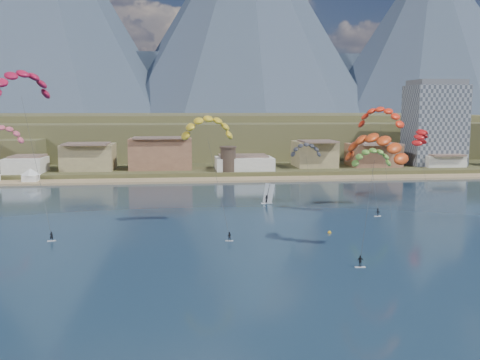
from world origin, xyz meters
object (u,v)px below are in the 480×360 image
object	(u,v)px
watchtower	(228,159)
windsurfer	(267,197)
kitesurfer_yellow	(208,124)
kitesurfer_orange	(375,144)
buoy	(330,232)
apartment_tower	(435,123)
kitesurfer_green	(372,155)
kitesurfer_red	(20,80)

from	to	relation	value
watchtower	windsurfer	bearing A→B (deg)	-84.30
watchtower	kitesurfer_yellow	bearing A→B (deg)	-97.97
kitesurfer_orange	buoy	bearing A→B (deg)	110.26
apartment_tower	buoy	xyz separation A→B (m)	(-68.28, -98.77, -17.70)
kitesurfer_yellow	windsurfer	world-z (taller)	kitesurfer_yellow
kitesurfer_orange	buoy	size ratio (longest dim) A/B	32.26
watchtower	windsurfer	distance (m)	52.36
kitesurfer_yellow	buoy	distance (m)	31.24
buoy	apartment_tower	bearing A→B (deg)	55.34
buoy	windsurfer	bearing A→B (deg)	101.26
windsurfer	buoy	world-z (taller)	windsurfer
kitesurfer_yellow	windsurfer	size ratio (longest dim) A/B	4.89
kitesurfer_green	kitesurfer_red	bearing A→B (deg)	-166.71
apartment_tower	kitesurfer_orange	world-z (taller)	apartment_tower
kitesurfer_yellow	windsurfer	distance (m)	35.08
apartment_tower	buoy	distance (m)	121.37
kitesurfer_yellow	kitesurfer_green	distance (m)	45.15
apartment_tower	kitesurfer_red	bearing A→B (deg)	-144.49
watchtower	kitesurfer_orange	xyz separation A→B (m)	(15.86, -95.99, 11.24)
kitesurfer_green	buoy	bearing A→B (deg)	-123.40
apartment_tower	kitesurfer_green	distance (m)	88.08
watchtower	kitesurfer_orange	bearing A→B (deg)	-80.62
kitesurfer_yellow	kitesurfer_green	bearing A→B (deg)	25.25
kitesurfer_red	kitesurfer_green	distance (m)	78.84
kitesurfer_orange	buoy	distance (m)	21.19
watchtower	kitesurfer_yellow	world-z (taller)	kitesurfer_yellow
kitesurfer_green	kitesurfer_yellow	bearing A→B (deg)	-154.75
watchtower	apartment_tower	bearing A→B (deg)	9.93
kitesurfer_red	buoy	size ratio (longest dim) A/B	47.38
kitesurfer_red	kitesurfer_green	xyz separation A→B (m)	(75.08, 17.74, -16.27)
kitesurfer_orange	kitesurfer_red	bearing A→B (deg)	161.70
kitesurfer_red	kitesurfer_green	size ratio (longest dim) A/B	1.86
apartment_tower	kitesurfer_red	size ratio (longest dim) A/B	1.00
kitesurfer_green	windsurfer	bearing A→B (deg)	166.04
kitesurfer_red	kitesurfer_yellow	xyz separation A→B (m)	(34.88, -1.22, -8.32)
apartment_tower	watchtower	size ratio (longest dim) A/B	3.72
kitesurfer_red	kitesurfer_green	world-z (taller)	kitesurfer_red
buoy	watchtower	bearing A→B (deg)	97.87
kitesurfer_orange	kitesurfer_yellow	bearing A→B (deg)	144.32
apartment_tower	buoy	world-z (taller)	apartment_tower
watchtower	kitesurfer_orange	world-z (taller)	kitesurfer_orange
windsurfer	buoy	xyz separation A→B (m)	(6.55, -32.89, -1.44)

